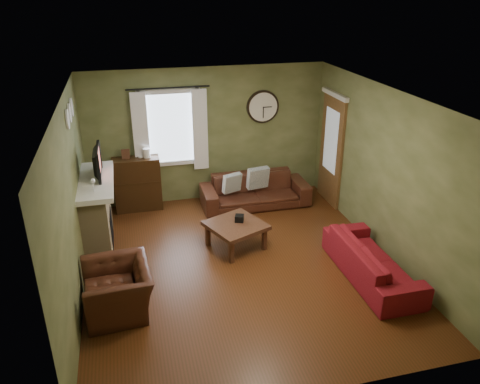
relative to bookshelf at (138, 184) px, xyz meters
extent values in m
cube|color=#4B2510|center=(1.40, -2.40, -0.51)|extent=(4.60, 5.20, 0.00)
cube|color=white|center=(1.40, -2.40, 2.09)|extent=(4.60, 5.20, 0.00)
cube|color=#636A3C|center=(-0.90, -2.40, 0.79)|extent=(0.00, 5.20, 2.60)
cube|color=#636A3C|center=(3.70, -2.40, 0.79)|extent=(0.00, 5.20, 2.60)
cube|color=#636A3C|center=(1.40, 0.20, 0.79)|extent=(4.60, 0.00, 2.60)
cube|color=#636A3C|center=(1.40, -5.00, 0.79)|extent=(4.60, 0.00, 2.60)
cube|color=tan|center=(-0.70, -1.25, 0.04)|extent=(0.40, 1.40, 1.10)
cube|color=black|center=(-0.51, -1.25, -0.21)|extent=(0.04, 0.60, 0.55)
cube|color=white|center=(-0.67, -1.25, 0.63)|extent=(0.58, 1.60, 0.08)
imported|color=black|center=(-0.65, -1.10, 0.84)|extent=(0.08, 0.60, 0.35)
cube|color=#994C3F|center=(-0.57, -1.10, 0.90)|extent=(0.02, 0.62, 0.36)
cylinder|color=white|center=(-0.88, -1.60, 1.74)|extent=(0.28, 0.28, 0.03)
cylinder|color=white|center=(-0.88, -1.25, 1.74)|extent=(0.28, 0.28, 0.03)
cylinder|color=white|center=(-0.88, -0.90, 1.74)|extent=(0.28, 0.28, 0.03)
cylinder|color=black|center=(0.70, 0.08, 1.76)|extent=(0.03, 0.03, 1.50)
cube|color=white|center=(0.15, 0.08, 0.94)|extent=(0.28, 0.04, 1.55)
cube|color=white|center=(1.25, 0.08, 0.94)|extent=(0.28, 0.04, 1.55)
cube|color=brown|center=(3.67, -0.55, 0.54)|extent=(0.05, 0.90, 2.10)
imported|color=#492B1C|center=(0.04, 0.10, 0.45)|extent=(0.23, 0.28, 0.02)
imported|color=#401F14|center=(2.20, -0.39, -0.21)|extent=(2.06, 0.81, 0.60)
cube|color=#989FA0|center=(1.72, -0.48, 0.04)|extent=(0.38, 0.22, 0.36)
cube|color=#989FA0|center=(2.26, -0.36, 0.04)|extent=(0.43, 0.19, 0.42)
imported|color=maroon|center=(3.19, -3.18, -0.24)|extent=(0.74, 1.90, 0.55)
imported|color=#401F14|center=(-0.42, -3.05, -0.19)|extent=(0.93, 1.05, 0.64)
cube|color=black|center=(1.54, -1.80, -0.11)|extent=(0.18, 0.18, 0.11)
camera|label=1|loc=(-0.10, -8.34, 3.48)|focal=35.00mm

